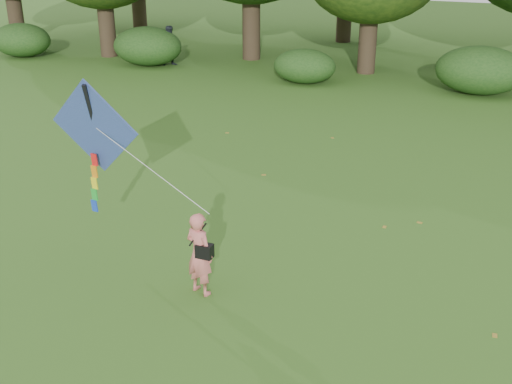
% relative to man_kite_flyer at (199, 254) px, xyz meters
% --- Properties ---
extents(ground, '(100.00, 100.00, 0.00)m').
position_rel_man_kite_flyer_xyz_m(ground, '(0.70, -0.47, -0.81)').
color(ground, '#265114').
rests_on(ground, ground).
extents(man_kite_flyer, '(0.68, 0.55, 1.61)m').
position_rel_man_kite_flyer_xyz_m(man_kite_flyer, '(0.00, 0.00, 0.00)').
color(man_kite_flyer, '#D46B64').
rests_on(man_kite_flyer, ground).
extents(bystander_left, '(1.14, 1.12, 1.85)m').
position_rel_man_kite_flyer_xyz_m(bystander_left, '(-10.26, 17.71, 0.12)').
color(bystander_left, '#23282E').
rests_on(bystander_left, ground).
extents(crossbody_bag, '(0.43, 0.20, 0.68)m').
position_rel_man_kite_flyer_xyz_m(crossbody_bag, '(0.12, -0.03, 0.11)').
color(crossbody_bag, black).
rests_on(crossbody_bag, ground).
extents(flying_kite, '(3.94, 1.29, 2.89)m').
position_rel_man_kite_flyer_xyz_m(flying_kite, '(-2.66, 0.89, 1.79)').
color(flying_kite, '#2554A0').
rests_on(flying_kite, ground).
extents(shrub_band, '(39.15, 3.22, 1.88)m').
position_rel_man_kite_flyer_xyz_m(shrub_band, '(-0.02, 17.13, 0.05)').
color(shrub_band, '#264919').
rests_on(shrub_band, ground).
extents(fallen_leaves, '(10.22, 13.59, 0.01)m').
position_rel_man_kite_flyer_xyz_m(fallen_leaves, '(2.16, 4.36, -0.80)').
color(fallen_leaves, olive).
rests_on(fallen_leaves, ground).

